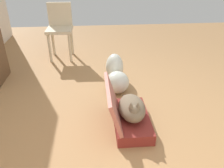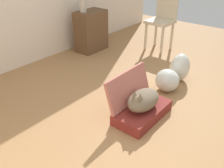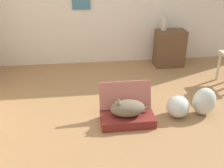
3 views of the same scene
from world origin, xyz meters
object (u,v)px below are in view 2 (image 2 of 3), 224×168
(side_table, at_px, (91,31))
(vase_tall, at_px, (83,4))
(cat, at_px, (143,100))
(suitcase_base, at_px, (142,112))
(chair, at_px, (162,20))
(plastic_bag_white, at_px, (167,80))
(plastic_bag_clear, at_px, (180,67))

(side_table, relative_size, vase_tall, 2.74)
(cat, bearing_deg, suitcase_base, -2.14)
(suitcase_base, distance_m, vase_tall, 2.25)
(suitcase_base, height_order, vase_tall, vase_tall)
(vase_tall, height_order, chair, vase_tall)
(plastic_bag_white, height_order, side_table, side_table)
(suitcase_base, bearing_deg, plastic_bag_white, 6.46)
(suitcase_base, height_order, side_table, side_table)
(plastic_bag_clear, relative_size, side_table, 0.56)
(suitcase_base, xyz_separation_m, side_table, (1.14, 1.84, 0.29))
(side_table, bearing_deg, suitcase_base, -121.82)
(cat, relative_size, chair, 0.57)
(plastic_bag_clear, xyz_separation_m, side_table, (0.09, 1.76, 0.15))
(side_table, height_order, vase_tall, vase_tall)
(cat, xyz_separation_m, chair, (2.00, 0.92, 0.30))
(side_table, bearing_deg, plastic_bag_white, -104.37)
(plastic_bag_white, distance_m, vase_tall, 1.94)
(suitcase_base, distance_m, side_table, 2.18)
(suitcase_base, distance_m, plastic_bag_white, 0.70)
(cat, xyz_separation_m, plastic_bag_white, (0.70, 0.08, -0.08))
(plastic_bag_white, bearing_deg, plastic_bag_clear, 0.46)
(plastic_bag_white, bearing_deg, vase_tall, 80.04)
(suitcase_base, relative_size, cat, 1.31)
(cat, distance_m, vase_tall, 2.21)
(cat, relative_size, plastic_bag_white, 1.69)
(cat, distance_m, side_table, 2.17)
(plastic_bag_white, relative_size, vase_tall, 1.20)
(cat, xyz_separation_m, side_table, (1.15, 1.84, 0.12))
(cat, bearing_deg, chair, 24.69)
(plastic_bag_clear, xyz_separation_m, vase_tall, (-0.05, 1.79, 0.63))
(vase_tall, distance_m, chair, 1.40)
(vase_tall, bearing_deg, plastic_bag_clear, -88.50)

